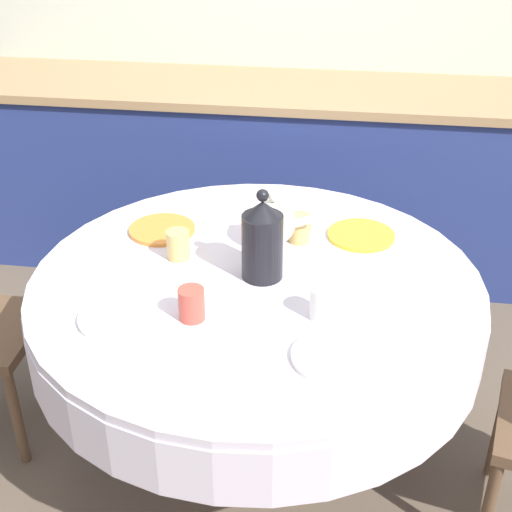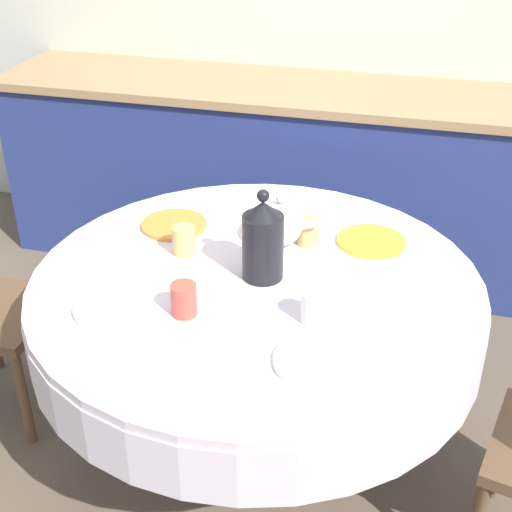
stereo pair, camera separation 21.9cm
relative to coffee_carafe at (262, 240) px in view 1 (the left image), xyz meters
name	(u,v)px [view 1 (the left image)]	position (x,y,z in m)	size (l,w,h in m)	color
ground_plane	(256,446)	(-0.02, -0.02, -0.85)	(12.00, 12.00, 0.00)	brown
kitchen_counter	(295,177)	(-0.02, 1.37, -0.39)	(3.24, 0.64, 0.92)	navy
dining_table	(256,310)	(-0.02, -0.02, -0.25)	(1.43, 1.43, 0.72)	olive
plate_near_left	(119,317)	(-0.37, -0.29, -0.12)	(0.23, 0.23, 0.01)	white
cup_near_left	(192,304)	(-0.17, -0.26, -0.08)	(0.08, 0.08, 0.10)	#CC4C3D
plate_near_right	(334,356)	(0.24, -0.38, -0.12)	(0.23, 0.23, 0.01)	white
cup_near_right	(323,303)	(0.20, -0.20, -0.08)	(0.08, 0.08, 0.10)	white
plate_far_left	(162,229)	(-0.39, 0.24, -0.12)	(0.23, 0.23, 0.01)	orange
cup_far_left	(178,245)	(-0.29, 0.07, -0.08)	(0.08, 0.08, 0.10)	#DBB766
plate_far_right	(361,235)	(0.30, 0.30, -0.12)	(0.23, 0.23, 0.01)	yellow
cup_far_right	(300,228)	(0.10, 0.24, -0.08)	(0.08, 0.08, 0.10)	#DBB766
coffee_carafe	(262,240)	(0.00, 0.00, 0.00)	(0.13, 0.13, 0.30)	black
teapot	(274,223)	(0.01, 0.20, -0.04)	(0.21, 0.15, 0.20)	silver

